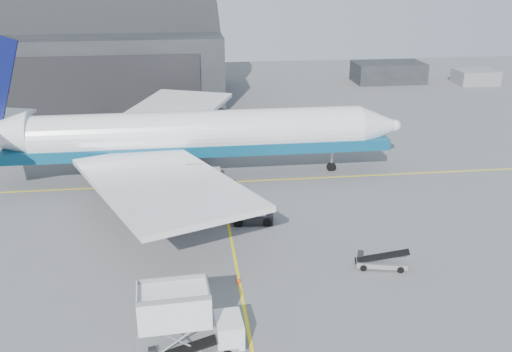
{
  "coord_description": "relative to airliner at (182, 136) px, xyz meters",
  "views": [
    {
      "loc": [
        -3.58,
        -40.39,
        23.93
      ],
      "look_at": [
        2.78,
        9.86,
        4.5
      ],
      "focal_mm": 40.0,
      "sensor_mm": 36.0,
      "label": 1
    }
  ],
  "objects": [
    {
      "name": "airliner",
      "position": [
        0.0,
        0.0,
        0.0
      ],
      "size": [
        51.64,
        50.07,
        18.12
      ],
      "color": "white",
      "rests_on": "ground"
    },
    {
      "name": "belt_loader_b",
      "position": [
        15.93,
        -22.91,
        -4.56
      ],
      "size": [
        4.46,
        2.29,
        1.66
      ],
      "rotation": [
        0.0,
        0.0,
        -0.23
      ],
      "color": "gray",
      "rests_on": "ground"
    },
    {
      "name": "traffic_cone",
      "position": [
        4.07,
        -23.8,
        -4.84
      ],
      "size": [
        0.33,
        0.33,
        0.48
      ],
      "color": "#FF4508",
      "rests_on": "ground"
    },
    {
      "name": "catering_truck",
      "position": [
        -0.14,
        -31.89,
        -2.69
      ],
      "size": [
        6.98,
        2.98,
        4.71
      ],
      "rotation": [
        0.0,
        0.0,
        0.06
      ],
      "color": "gray",
      "rests_on": "ground"
    },
    {
      "name": "taxi_lines",
      "position": [
        4.14,
        -9.47,
        -5.06
      ],
      "size": [
        80.0,
        42.12,
        0.02
      ],
      "color": "yellow",
      "rests_on": "ground"
    },
    {
      "name": "hangar",
      "position": [
        -17.86,
        42.81,
        4.47
      ],
      "size": [
        50.0,
        28.3,
        28.0
      ],
      "color": "black",
      "rests_on": "ground"
    },
    {
      "name": "distant_bldg_a",
      "position": [
        42.14,
        49.87,
        -5.07
      ],
      "size": [
        14.0,
        8.0,
        4.0
      ],
      "primitive_type": "cube",
      "color": "black",
      "rests_on": "ground"
    },
    {
      "name": "distant_bldg_b",
      "position": [
        59.14,
        45.87,
        -5.07
      ],
      "size": [
        8.0,
        6.0,
        2.8
      ],
      "primitive_type": "cube",
      "color": "gray",
      "rests_on": "ground"
    },
    {
      "name": "pushback_tug",
      "position": [
        6.59,
        -12.92,
        -4.39
      ],
      "size": [
        4.03,
        2.53,
        1.8
      ],
      "rotation": [
        0.0,
        0.0,
        -0.07
      ],
      "color": "black",
      "rests_on": "ground"
    },
    {
      "name": "ground",
      "position": [
        4.14,
        -22.13,
        -5.07
      ],
      "size": [
        200.0,
        200.0,
        0.0
      ],
      "primitive_type": "plane",
      "color": "#565659",
      "rests_on": "ground"
    }
  ]
}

